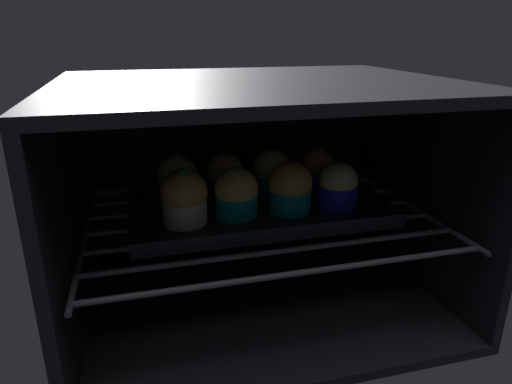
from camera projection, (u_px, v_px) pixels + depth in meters
The scene contains 11 objects.
oven_cavity at pixel (252, 189), 77.32cm from camera, with size 59.00×47.00×37.00cm.
oven_rack at pixel (258, 217), 74.60cm from camera, with size 54.80×42.00×0.80cm.
baking_tray at pixel (256, 207), 75.58cm from camera, with size 40.91×24.38×2.20cm.
muffin_row0_col0 at pixel (184, 198), 67.03cm from camera, with size 7.01×7.01×8.69cm.
muffin_row0_col1 at pixel (236, 194), 69.76cm from camera, with size 6.81×6.81×7.78cm.
muffin_row0_col2 at pixel (290, 188), 71.49cm from camera, with size 6.93×6.93×8.20cm.
muffin_row0_col3 at pixel (338, 186), 73.68cm from camera, with size 6.55×6.55×7.52cm.
muffin_row1_col0 at pixel (178, 180), 75.17cm from camera, with size 6.57×6.57×8.25cm.
muffin_row1_col1 at pixel (225, 178), 77.25cm from camera, with size 6.55×6.55×7.80cm.
muffin_row1_col2 at pixel (272, 174), 78.60cm from camera, with size 6.79×6.79×8.10cm.
muffin_row1_col3 at pixel (317, 171), 81.32cm from camera, with size 6.55×6.55×7.70cm.
Camera 1 is at (-18.16, -44.43, 42.58)cm, focal length 31.92 mm.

